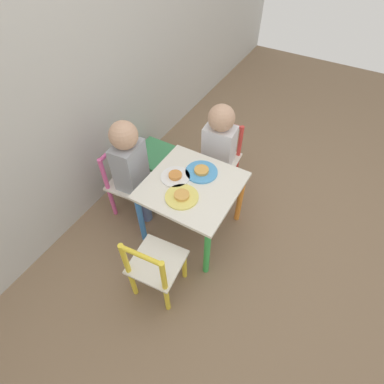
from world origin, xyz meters
name	(u,v)px	position (x,y,z in m)	size (l,w,h in m)	color
ground_plane	(192,228)	(0.00, 0.00, 0.00)	(6.00, 6.00, 0.00)	#7F664C
kids_table	(192,193)	(0.00, 0.00, 0.36)	(0.52, 0.52, 0.43)	silver
chair_red	(220,159)	(0.46, 0.04, 0.25)	(0.28, 0.28, 0.51)	silver
chair_pink	(128,183)	(-0.05, 0.46, 0.25)	(0.28, 0.28, 0.51)	silver
chair_yellow	(155,267)	(-0.46, -0.04, 0.25)	(0.28, 0.28, 0.51)	silver
child_right	(218,144)	(0.40, 0.03, 0.43)	(0.22, 0.21, 0.71)	#7A6B5B
child_back	(132,164)	(-0.04, 0.40, 0.44)	(0.21, 0.22, 0.73)	#4C608E
plate_right	(201,171)	(0.11, 0.00, 0.44)	(0.19, 0.19, 0.03)	#4C9EE0
plate_back	(175,176)	(0.00, 0.11, 0.44)	(0.17, 0.17, 0.03)	white
plate_left	(182,196)	(-0.11, 0.00, 0.44)	(0.19, 0.19, 0.03)	#EADB66
storage_bin	(154,162)	(0.33, 0.54, 0.10)	(0.31, 0.27, 0.19)	#3D8E56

